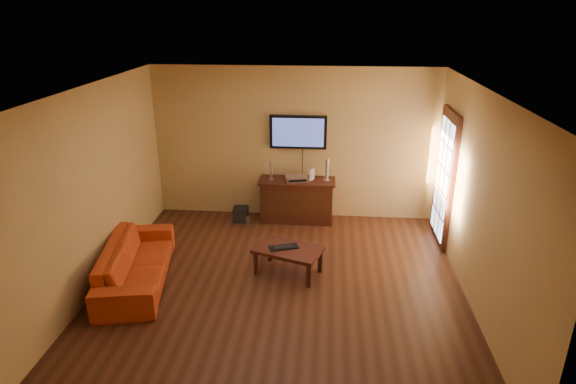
# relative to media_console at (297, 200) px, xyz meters

# --- Properties ---
(ground_plane) EXTENTS (5.00, 5.00, 0.00)m
(ground_plane) POSITION_rel_media_console_xyz_m (-0.07, -2.24, -0.39)
(ground_plane) COLOR #351A0E
(ground_plane) RESTS_ON ground
(room_walls) EXTENTS (5.00, 5.00, 5.00)m
(room_walls) POSITION_rel_media_console_xyz_m (-0.07, -1.61, 1.30)
(room_walls) COLOR tan
(room_walls) RESTS_ON ground
(french_door) EXTENTS (0.07, 1.02, 2.22)m
(french_door) POSITION_rel_media_console_xyz_m (2.39, -0.54, 0.66)
(french_door) COLOR black
(french_door) RESTS_ON ground
(media_console) EXTENTS (1.34, 0.51, 0.77)m
(media_console) POSITION_rel_media_console_xyz_m (0.00, 0.00, 0.00)
(media_console) COLOR black
(media_console) RESTS_ON ground
(television) EXTENTS (0.99, 0.08, 0.59)m
(television) POSITION_rel_media_console_xyz_m (-0.00, 0.21, 1.19)
(television) COLOR black
(television) RESTS_ON ground
(coffee_table) EXTENTS (1.07, 0.84, 0.40)m
(coffee_table) POSITION_rel_media_console_xyz_m (0.01, -1.86, -0.04)
(coffee_table) COLOR black
(coffee_table) RESTS_ON ground
(sofa) EXTENTS (0.95, 2.09, 0.79)m
(sofa) POSITION_rel_media_console_xyz_m (-2.09, -2.26, 0.01)
(sofa) COLOR #B23813
(sofa) RESTS_ON ground
(speaker_left) EXTENTS (0.09, 0.09, 0.32)m
(speaker_left) POSITION_rel_media_console_xyz_m (-0.45, -0.02, 0.53)
(speaker_left) COLOR silver
(speaker_left) RESTS_ON media_console
(speaker_right) EXTENTS (0.11, 0.11, 0.39)m
(speaker_right) POSITION_rel_media_console_xyz_m (0.52, 0.04, 0.56)
(speaker_right) COLOR silver
(speaker_right) RESTS_ON media_console
(av_receiver) EXTENTS (0.42, 0.34, 0.09)m
(av_receiver) POSITION_rel_media_console_xyz_m (-0.01, -0.03, 0.42)
(av_receiver) COLOR silver
(av_receiver) RESTS_ON media_console
(game_console) EXTENTS (0.09, 0.15, 0.20)m
(game_console) POSITION_rel_media_console_xyz_m (0.26, 0.04, 0.48)
(game_console) COLOR white
(game_console) RESTS_ON media_console
(subwoofer) EXTENTS (0.27, 0.27, 0.26)m
(subwoofer) POSITION_rel_media_console_xyz_m (-1.00, -0.13, -0.26)
(subwoofer) COLOR black
(subwoofer) RESTS_ON ground
(bottle) EXTENTS (0.07, 0.07, 0.21)m
(bottle) POSITION_rel_media_console_xyz_m (-0.83, -0.40, -0.29)
(bottle) COLOR white
(bottle) RESTS_ON ground
(keyboard) EXTENTS (0.45, 0.29, 0.03)m
(keyboard) POSITION_rel_media_console_xyz_m (-0.06, -1.85, 0.03)
(keyboard) COLOR black
(keyboard) RESTS_ON coffee_table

